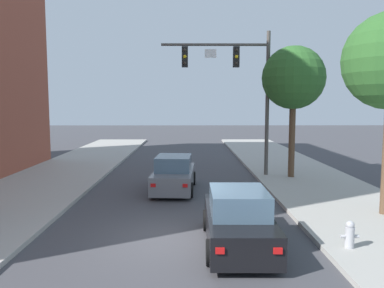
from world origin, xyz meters
name	(u,v)px	position (x,y,z in m)	size (l,w,h in m)	color
ground_plane	(173,238)	(0.00, 0.00, 0.00)	(120.00, 120.00, 0.00)	#424247
traffic_signal_mast	(238,77)	(3.05, 9.38, 5.30)	(5.64, 0.38, 7.50)	#514C47
car_lead_grey	(174,175)	(-0.20, 6.23, 0.72)	(2.01, 4.32, 1.60)	slate
car_following_black	(238,221)	(1.82, -0.62, 0.72)	(1.87, 4.26, 1.60)	black
fire_hydrant	(350,234)	(4.68, -1.14, 0.51)	(0.48, 0.24, 0.72)	#B2B2B7
street_tree_second	(293,78)	(5.78, 8.77, 5.19)	(3.19, 3.19, 6.67)	brown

